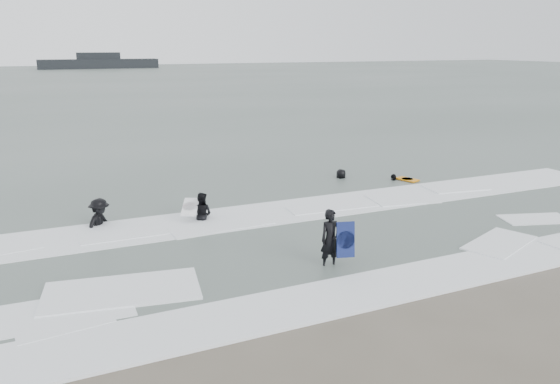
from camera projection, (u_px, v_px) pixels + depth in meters
name	position (u px, v px, depth m)	size (l,w,h in m)	color
ground	(359.00, 281.00, 13.82)	(320.00, 320.00, 0.00)	brown
sea	(86.00, 83.00, 84.51)	(320.00, 320.00, 0.00)	#47544C
surfer_centre	(330.00, 267.00, 14.66)	(0.60, 0.39, 1.64)	black
surfer_wading	(202.00, 221.00, 18.56)	(0.75, 0.58, 1.54)	black
surfer_breaker	(101.00, 227.00, 17.91)	(1.17, 0.67, 1.82)	black
surfer_right_near	(394.00, 181.00, 23.89)	(0.87, 0.36, 1.48)	black
surfer_right_far	(341.00, 179.00, 24.30)	(0.78, 0.51, 1.60)	black
surf_foam	(297.00, 234.00, 17.08)	(30.03, 9.06, 0.09)	white
bodyboards	(321.00, 203.00, 18.83)	(10.93, 7.97, 1.25)	#101A4D
vessel_horizon	(99.00, 63.00, 136.35)	(28.69, 5.12, 3.89)	black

